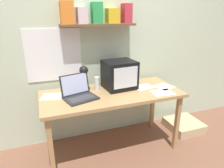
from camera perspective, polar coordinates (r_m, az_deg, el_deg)
ground_plane at (r=2.59m, az=0.00°, el=-17.61°), size 12.00×12.00×0.00m
back_wall at (r=2.48m, az=-3.56°, el=13.46°), size 5.60×0.24×2.60m
corner_desk at (r=2.25m, az=0.00°, el=-3.99°), size 1.55×0.67×0.73m
crt_monitor at (r=2.32m, az=2.12°, el=2.70°), size 0.37×0.34×0.32m
laptop at (r=2.10m, az=-9.56°, el=-2.30°), size 0.38×0.35×0.24m
desk_lamp at (r=2.25m, az=-8.08°, el=2.53°), size 0.14×0.18×0.29m
juice_glass at (r=2.30m, az=-4.29°, el=0.03°), size 0.06×0.06×0.15m
open_notebook at (r=2.29m, az=14.23°, el=-2.36°), size 0.25×0.20×0.00m
printed_handout at (r=2.47m, az=14.58°, el=-0.73°), size 0.25×0.25×0.00m
loose_paper_near_monitor at (r=2.41m, az=8.95°, el=-0.88°), size 0.26×0.21×0.00m
loose_paper_near_laptop at (r=2.21m, az=-16.81°, el=-3.43°), size 0.25×0.24×0.00m
floor_cushion at (r=3.09m, az=19.82°, el=-10.96°), size 0.44×0.44×0.12m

